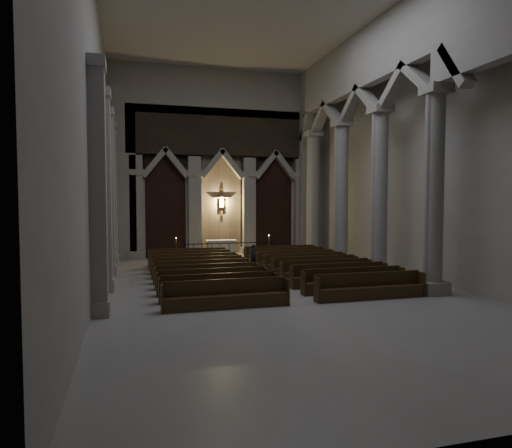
# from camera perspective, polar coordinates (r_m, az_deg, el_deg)

# --- Properties ---
(room) EXTENTS (24.00, 24.10, 12.00)m
(room) POSITION_cam_1_polar(r_m,az_deg,el_deg) (18.94, 2.78, 15.06)
(room) COLOR #9A9892
(room) RESTS_ON ground
(sanctuary_wall) EXTENTS (14.00, 0.77, 12.00)m
(sanctuary_wall) POSITION_cam_1_polar(r_m,az_deg,el_deg) (29.84, -4.29, 8.71)
(sanctuary_wall) COLOR gray
(sanctuary_wall) RESTS_ON ground
(right_arcade) EXTENTS (1.00, 24.00, 12.00)m
(right_arcade) POSITION_cam_1_polar(r_m,az_deg,el_deg) (22.43, 15.51, 13.64)
(right_arcade) COLOR gray
(right_arcade) RESTS_ON ground
(left_pilasters) EXTENTS (0.60, 13.00, 8.03)m
(left_pilasters) POSITION_cam_1_polar(r_m,az_deg,el_deg) (21.11, -18.13, 3.57)
(left_pilasters) COLOR gray
(left_pilasters) RESTS_ON ground
(sanctuary_step) EXTENTS (8.50, 2.60, 0.15)m
(sanctuary_step) POSITION_cam_1_polar(r_m,az_deg,el_deg) (29.00, -3.88, -4.07)
(sanctuary_step) COLOR gray
(sanctuary_step) RESTS_ON ground
(altar) EXTENTS (1.91, 0.77, 0.97)m
(altar) POSITION_cam_1_polar(r_m,az_deg,el_deg) (29.00, -4.38, -2.95)
(altar) COLOR #BAB4A4
(altar) RESTS_ON sanctuary_step
(altar_rail) EXTENTS (5.52, 0.09, 1.09)m
(altar_rail) POSITION_cam_1_polar(r_m,az_deg,el_deg) (27.75, -3.38, -3.04)
(altar_rail) COLOR black
(altar_rail) RESTS_ON ground
(candle_stand_left) EXTENTS (0.24, 0.24, 1.42)m
(candle_stand_left) POSITION_cam_1_polar(r_m,az_deg,el_deg) (27.60, -9.93, -3.82)
(candle_stand_left) COLOR #AA9034
(candle_stand_left) RESTS_ON ground
(candle_stand_right) EXTENTS (0.24, 0.24, 1.45)m
(candle_stand_right) POSITION_cam_1_polar(r_m,az_deg,el_deg) (28.73, 1.63, -3.49)
(candle_stand_right) COLOR #AA9034
(candle_stand_right) RESTS_ON ground
(pews) EXTENTS (9.74, 10.81, 0.97)m
(pews) POSITION_cam_1_polar(r_m,az_deg,el_deg) (21.16, 0.60, -6.05)
(pews) COLOR black
(pews) RESTS_ON ground
(worshipper) EXTENTS (0.51, 0.40, 1.23)m
(worshipper) POSITION_cam_1_polar(r_m,az_deg,el_deg) (24.75, -0.28, -4.03)
(worshipper) COLOR black
(worshipper) RESTS_ON ground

